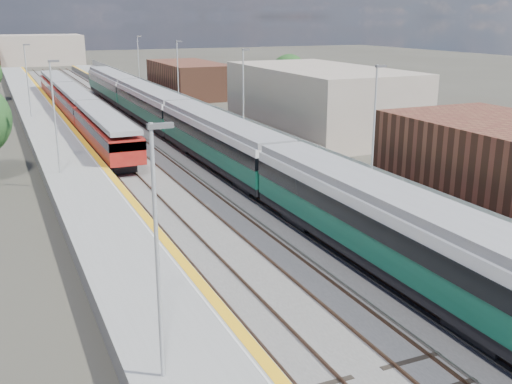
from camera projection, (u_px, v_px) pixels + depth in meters
ground at (150, 135)px, 58.68m from camera, size 320.00×320.00×0.00m
ballast_bed at (122, 132)px, 60.00m from camera, size 10.50×155.00×0.06m
tracks at (124, 128)px, 61.68m from camera, size 8.96×160.00×0.17m
platform_right at (193, 122)px, 62.77m from camera, size 4.70×155.00×8.52m
platform_left at (51, 133)px, 57.21m from camera, size 4.30×155.00×8.52m
green_train at (180, 118)px, 54.05m from camera, size 3.00×83.53×3.31m
red_train at (75, 104)px, 65.81m from camera, size 2.67×54.14×3.37m
tree_d at (289, 72)px, 79.43m from camera, size 4.77×4.77×6.47m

